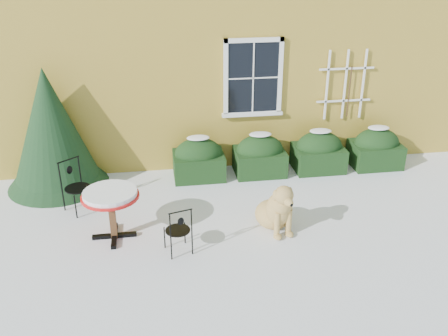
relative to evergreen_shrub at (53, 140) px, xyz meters
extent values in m
plane|color=white|center=(3.17, -2.63, -0.98)|extent=(80.00, 80.00, 0.00)
cube|color=gold|center=(3.17, 4.37, 2.02)|extent=(12.00, 8.00, 6.00)
cube|color=black|center=(4.07, 0.33, 1.00)|extent=(1.05, 0.03, 1.45)
cube|color=white|center=(4.07, 0.32, 1.77)|extent=(1.23, 0.06, 0.09)
cube|color=white|center=(4.07, 0.32, 0.23)|extent=(1.23, 0.06, 0.09)
cube|color=white|center=(3.50, 0.32, 1.00)|extent=(0.09, 0.06, 1.63)
cube|color=white|center=(4.64, 0.32, 1.00)|extent=(0.09, 0.06, 1.63)
cube|color=white|center=(4.07, 0.31, 1.00)|extent=(0.02, 0.02, 1.45)
cube|color=white|center=(4.07, 0.31, 1.00)|extent=(1.05, 0.02, 0.02)
cube|color=white|center=(4.07, 0.32, 0.22)|extent=(1.29, 0.14, 0.07)
cube|color=white|center=(5.67, 0.31, 0.77)|extent=(0.04, 0.03, 1.50)
cube|color=white|center=(6.07, 0.31, 0.77)|extent=(0.04, 0.03, 1.50)
cube|color=white|center=(6.47, 0.31, 0.77)|extent=(0.04, 0.03, 1.50)
cube|color=white|center=(6.07, 0.31, 0.42)|extent=(1.20, 0.03, 0.04)
cube|color=white|center=(6.07, 0.31, 1.12)|extent=(1.20, 0.03, 0.04)
cylinder|color=#472D19|center=(6.17, 0.29, 0.62)|extent=(0.02, 0.02, 1.10)
cube|color=black|center=(2.87, -0.08, -0.71)|extent=(1.05, 0.80, 0.52)
ellipsoid|color=black|center=(2.87, -0.08, -0.45)|extent=(1.00, 0.72, 0.67)
ellipsoid|color=white|center=(2.87, -0.08, -0.09)|extent=(0.47, 0.32, 0.06)
cube|color=black|center=(4.17, -0.08, -0.71)|extent=(1.05, 0.80, 0.52)
ellipsoid|color=black|center=(4.17, -0.08, -0.45)|extent=(1.00, 0.72, 0.67)
ellipsoid|color=white|center=(4.17, -0.08, -0.09)|extent=(0.47, 0.32, 0.06)
cube|color=black|center=(5.47, -0.08, -0.71)|extent=(1.05, 0.80, 0.52)
ellipsoid|color=black|center=(5.47, -0.08, -0.45)|extent=(1.00, 0.72, 0.67)
ellipsoid|color=white|center=(5.47, -0.08, -0.09)|extent=(0.47, 0.32, 0.06)
cube|color=black|center=(6.77, -0.08, -0.71)|extent=(1.05, 0.80, 0.52)
ellipsoid|color=black|center=(6.77, -0.08, -0.45)|extent=(1.00, 0.72, 0.67)
ellipsoid|color=white|center=(6.77, -0.08, -0.09)|extent=(0.47, 0.32, 0.06)
cone|color=black|center=(0.00, 0.00, -0.40)|extent=(2.00, 2.00, 1.16)
cone|color=black|center=(0.00, 0.00, 0.24)|extent=(1.79, 1.79, 2.42)
cube|color=black|center=(1.21, -2.19, -0.94)|extent=(0.74, 0.08, 0.06)
cube|color=black|center=(1.21, -2.19, -0.94)|extent=(0.08, 0.74, 0.06)
cube|color=brown|center=(1.21, -2.19, -0.58)|extent=(0.11, 0.11, 0.79)
cylinder|color=red|center=(1.21, -2.19, -0.19)|extent=(0.95, 0.95, 0.04)
cylinder|color=white|center=(1.21, -2.19, -0.13)|extent=(0.88, 0.88, 0.07)
cylinder|color=black|center=(2.38, -2.54, -0.78)|extent=(0.02, 0.02, 0.39)
cylinder|color=black|center=(2.04, -2.63, -0.78)|extent=(0.02, 0.02, 0.39)
cylinder|color=black|center=(2.47, -2.87, -0.78)|extent=(0.02, 0.02, 0.39)
cylinder|color=black|center=(2.14, -2.96, -0.78)|extent=(0.02, 0.02, 0.39)
cylinder|color=black|center=(2.26, -2.75, -0.58)|extent=(0.40, 0.40, 0.02)
cylinder|color=black|center=(2.47, -2.87, -0.37)|extent=(0.02, 0.02, 0.44)
cylinder|color=black|center=(2.14, -2.96, -0.37)|extent=(0.02, 0.02, 0.44)
cylinder|color=black|center=(2.30, -2.92, -0.15)|extent=(0.38, 0.12, 0.02)
ellipsoid|color=black|center=(2.30, -2.92, -0.32)|extent=(0.11, 0.05, 0.14)
cylinder|color=black|center=(0.51, -1.44, -0.75)|extent=(0.02, 0.02, 0.46)
cylinder|color=black|center=(0.83, -1.18, -0.75)|extent=(0.02, 0.02, 0.46)
cylinder|color=black|center=(0.26, -1.12, -0.75)|extent=(0.02, 0.02, 0.46)
cylinder|color=black|center=(0.57, -0.87, -0.75)|extent=(0.02, 0.02, 0.46)
cylinder|color=black|center=(0.54, -1.15, -0.52)|extent=(0.47, 0.47, 0.02)
cylinder|color=black|center=(0.26, -1.12, -0.27)|extent=(0.02, 0.02, 0.51)
cylinder|color=black|center=(0.57, -0.87, -0.27)|extent=(0.02, 0.02, 0.51)
cylinder|color=black|center=(0.42, -0.99, -0.01)|extent=(0.36, 0.30, 0.02)
ellipsoid|color=black|center=(0.42, -0.99, -0.22)|extent=(0.11, 0.10, 0.16)
ellipsoid|color=tan|center=(3.94, -2.21, -0.75)|extent=(0.74, 0.79, 0.49)
ellipsoid|color=tan|center=(3.99, -2.43, -0.53)|extent=(0.55, 0.51, 0.61)
sphere|color=tan|center=(4.01, -2.49, -0.40)|extent=(0.38, 0.38, 0.38)
cylinder|color=tan|center=(3.92, -2.60, -0.73)|extent=(0.10, 0.10, 0.49)
cylinder|color=tan|center=(4.14, -2.55, -0.73)|extent=(0.10, 0.10, 0.49)
ellipsoid|color=tan|center=(3.93, -2.66, -0.93)|extent=(0.13, 0.17, 0.08)
ellipsoid|color=tan|center=(4.15, -2.60, -0.93)|extent=(0.13, 0.17, 0.08)
cylinder|color=tan|center=(4.01, -2.50, -0.33)|extent=(0.28, 0.32, 0.26)
sphere|color=tan|center=(4.02, -2.56, -0.20)|extent=(0.32, 0.32, 0.32)
ellipsoid|color=tan|center=(4.06, -2.70, -0.24)|extent=(0.20, 0.28, 0.14)
sphere|color=black|center=(4.08, -2.80, -0.25)|extent=(0.06, 0.06, 0.06)
ellipsoid|color=tan|center=(3.88, -2.54, -0.20)|extent=(0.10, 0.12, 0.20)
ellipsoid|color=tan|center=(4.15, -2.48, -0.20)|extent=(0.10, 0.12, 0.20)
cylinder|color=tan|center=(4.08, -1.93, -0.91)|extent=(0.33, 0.34, 0.09)
camera|label=1|loc=(1.97, -9.53, 3.68)|focal=40.00mm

